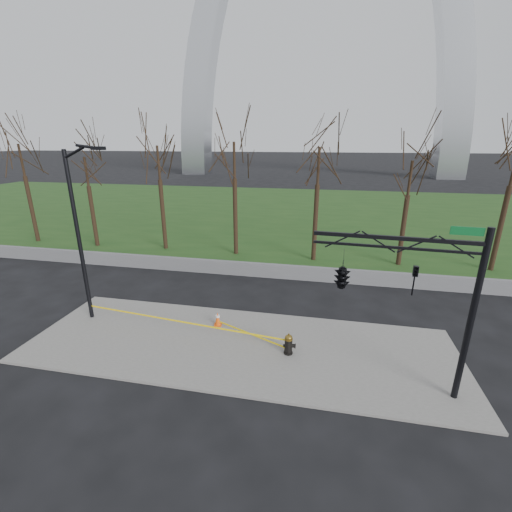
% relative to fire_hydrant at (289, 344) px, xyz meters
% --- Properties ---
extents(ground, '(500.00, 500.00, 0.00)m').
position_rel_fire_hydrant_xyz_m(ground, '(-2.15, 0.22, -0.52)').
color(ground, black).
rests_on(ground, ground).
extents(sidewalk, '(18.00, 6.00, 0.10)m').
position_rel_fire_hydrant_xyz_m(sidewalk, '(-2.15, 0.22, -0.47)').
color(sidewalk, slate).
rests_on(sidewalk, ground).
extents(grass_strip, '(120.00, 40.00, 0.06)m').
position_rel_fire_hydrant_xyz_m(grass_strip, '(-2.15, 30.22, -0.49)').
color(grass_strip, '#1D4017').
rests_on(grass_strip, ground).
extents(guardrail, '(60.00, 0.30, 0.90)m').
position_rel_fire_hydrant_xyz_m(guardrail, '(-2.15, 8.22, -0.07)').
color(guardrail, '#59595B').
rests_on(guardrail, ground).
extents(gateway_arch, '(66.00, 6.00, 65.00)m').
position_rel_fire_hydrant_xyz_m(gateway_arch, '(-2.15, 75.22, 31.98)').
color(gateway_arch, silver).
rests_on(gateway_arch, ground).
extents(tree_row, '(39.45, 4.00, 8.86)m').
position_rel_fire_hydrant_xyz_m(tree_row, '(-5.43, 12.22, 3.91)').
color(tree_row, black).
rests_on(tree_row, ground).
extents(fire_hydrant, '(0.56, 0.37, 0.91)m').
position_rel_fire_hydrant_xyz_m(fire_hydrant, '(0.00, 0.00, 0.00)').
color(fire_hydrant, black).
rests_on(fire_hydrant, sidewalk).
extents(traffic_cone, '(0.40, 0.40, 0.67)m').
position_rel_fire_hydrant_xyz_m(traffic_cone, '(-3.50, 1.60, -0.09)').
color(traffic_cone, '#F8530D').
rests_on(traffic_cone, sidewalk).
extents(street_light, '(2.36, 0.71, 8.21)m').
position_rel_fire_hydrant_xyz_m(street_light, '(-9.61, 1.10, 4.17)').
color(street_light, black).
rests_on(street_light, ground).
extents(traffic_signal_mast, '(5.09, 2.51, 6.00)m').
position_rel_fire_hydrant_xyz_m(traffic_signal_mast, '(2.55, -1.18, 3.63)').
color(traffic_signal_mast, black).
rests_on(traffic_signal_mast, ground).
extents(caution_tape, '(9.82, 1.60, 0.46)m').
position_rel_fire_hydrant_xyz_m(caution_tape, '(-4.04, 0.64, 0.07)').
color(caution_tape, yellow).
rests_on(caution_tape, ground).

